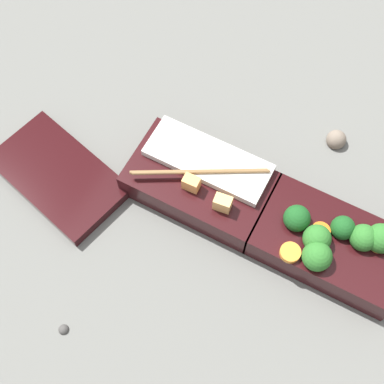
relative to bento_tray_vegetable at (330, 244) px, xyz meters
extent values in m
plane|color=slate|center=(0.11, 0.00, -0.03)|extent=(3.00, 3.00, 0.00)
cube|color=black|center=(0.00, 0.00, -0.01)|extent=(0.21, 0.12, 0.05)
sphere|color=#2D7028|center=(-0.06, -0.03, 0.03)|extent=(0.04, 0.04, 0.04)
sphere|color=#2D7028|center=(-0.03, -0.02, 0.03)|extent=(0.04, 0.04, 0.04)
sphere|color=#2D7028|center=(0.02, 0.01, 0.03)|extent=(0.04, 0.04, 0.04)
sphere|color=#19511E|center=(0.00, -0.02, 0.03)|extent=(0.03, 0.03, 0.03)
sphere|color=#2D7028|center=(0.01, 0.04, 0.03)|extent=(0.04, 0.04, 0.04)
sphere|color=#19511E|center=(0.06, 0.00, 0.03)|extent=(0.04, 0.04, 0.04)
cylinder|color=orange|center=(-0.06, -0.02, 0.02)|extent=(0.02, 0.02, 0.01)
cylinder|color=orange|center=(0.02, 0.00, 0.02)|extent=(0.04, 0.04, 0.01)
cylinder|color=orange|center=(0.04, 0.05, 0.02)|extent=(0.03, 0.03, 0.01)
cylinder|color=orange|center=(0.06, -0.01, 0.02)|extent=(0.03, 0.03, 0.01)
cube|color=black|center=(0.21, 0.00, -0.01)|extent=(0.21, 0.12, 0.05)
cube|color=white|center=(0.21, -0.03, 0.02)|extent=(0.18, 0.07, 0.01)
cube|color=#EAB266|center=(0.16, 0.03, 0.03)|extent=(0.03, 0.02, 0.02)
cube|color=#F4A356|center=(0.21, 0.02, 0.03)|extent=(0.02, 0.02, 0.02)
cylinder|color=olive|center=(0.21, -0.01, 0.03)|extent=(0.17, 0.10, 0.01)
cylinder|color=olive|center=(0.21, 0.00, 0.03)|extent=(0.17, 0.10, 0.01)
cube|color=black|center=(0.41, 0.08, -0.02)|extent=(0.23, 0.17, 0.02)
sphere|color=#7A6B5B|center=(0.05, -0.18, -0.02)|extent=(0.03, 0.03, 0.03)
sphere|color=#474442|center=(0.27, 0.27, -0.03)|extent=(0.01, 0.01, 0.01)
camera|label=1|loc=(0.05, 0.32, 0.70)|focal=50.00mm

